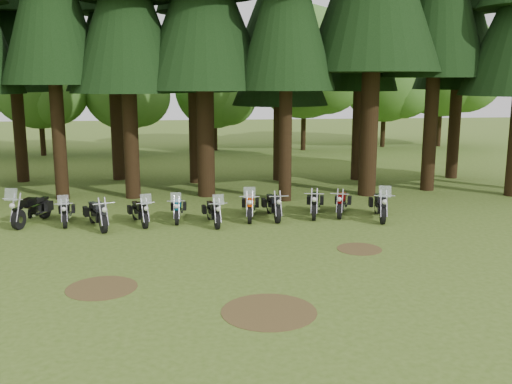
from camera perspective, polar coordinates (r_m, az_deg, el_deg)
ground at (r=16.90m, az=-4.03°, el=-6.74°), size 120.00×120.00×0.00m
pine_back_4 at (r=29.87m, az=2.47°, el=17.03°), size 4.94×4.94×13.78m
decid_2 at (r=41.98m, az=-20.58°, el=10.14°), size 6.72×6.53×8.40m
decid_3 at (r=41.39m, az=-12.59°, el=9.96°), size 6.12×5.95×7.65m
decid_4 at (r=42.47m, az=-3.82°, el=10.03°), size 5.93×5.76×7.41m
decid_5 at (r=42.77m, az=5.44°, el=12.50°), size 8.45×8.21×10.56m
decid_6 at (r=45.82m, az=13.25°, el=10.88°), size 7.06×6.86×8.82m
decid_7 at (r=47.44m, az=18.73°, el=11.83°), size 8.44×8.20×10.55m
dirt_patch_0 at (r=15.16m, az=-15.17°, el=-9.23°), size 1.80×1.80×0.01m
dirt_patch_1 at (r=18.14m, az=10.30°, el=-5.62°), size 1.40×1.40×0.01m
dirt_patch_2 at (r=13.25m, az=1.31°, el=-11.85°), size 2.20×2.20×0.01m
motorcycle_0 at (r=22.37m, az=-21.53°, el=-1.69°), size 1.03×2.41×1.54m
motorcycle_1 at (r=21.97m, az=-18.47°, el=-1.96°), size 0.52×2.00×1.26m
motorcycle_2 at (r=21.02m, az=-15.57°, el=-2.21°), size 0.98×2.17×0.93m
motorcycle_3 at (r=21.21m, az=-11.54°, el=-2.02°), size 0.88×2.03×1.30m
motorcycle_4 at (r=21.50m, az=-7.82°, el=-1.75°), size 0.38×2.00×1.26m
motorcycle_5 at (r=20.80m, az=-4.29°, el=-2.07°), size 0.54×2.08×1.30m
motorcycle_6 at (r=21.60m, az=-0.59°, el=-1.44°), size 0.58×2.26×1.42m
motorcycle_7 at (r=21.68m, az=1.74°, el=-1.44°), size 0.34×2.22×0.90m
motorcycle_8 at (r=22.21m, az=5.90°, el=-1.18°), size 0.70×2.20×0.91m
motorcycle_9 at (r=22.49m, az=8.57°, el=-1.15°), size 0.89×2.04×0.87m
motorcycle_10 at (r=22.06m, az=12.31°, el=-1.38°), size 0.76×2.35×1.48m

